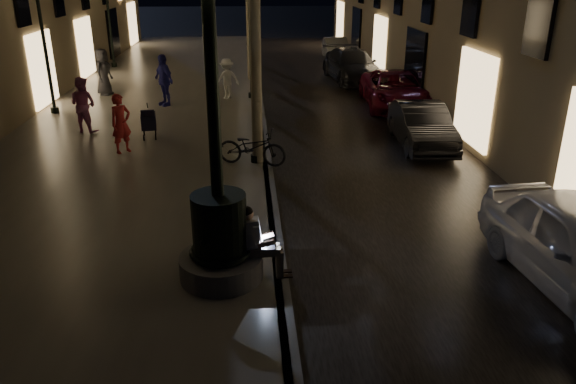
{
  "coord_description": "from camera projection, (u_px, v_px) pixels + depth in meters",
  "views": [
    {
      "loc": [
        -0.49,
        -6.34,
        5.09
      ],
      "look_at": [
        0.2,
        3.0,
        1.31
      ],
      "focal_mm": 35.0,
      "sensor_mm": 36.0,
      "label": 1
    }
  ],
  "objects": [
    {
      "name": "fountain_lamppost",
      "position": [
        219.0,
        223.0,
        9.13
      ],
      "size": [
        1.4,
        1.4,
        5.21
      ],
      "color": "#59595B",
      "rests_on": "promenade"
    },
    {
      "name": "cobble_lane",
      "position": [
        337.0,
        107.0,
        21.87
      ],
      "size": [
        6.0,
        45.0,
        0.02
      ],
      "primitive_type": "cube",
      "color": "black",
      "rests_on": "ground"
    },
    {
      "name": "curb_strip",
      "position": [
        260.0,
        106.0,
        21.64
      ],
      "size": [
        0.25,
        45.0,
        0.2
      ],
      "primitive_type": "cube",
      "color": "#59595B",
      "rests_on": "ground"
    },
    {
      "name": "pedestrian_pink",
      "position": [
        83.0,
        105.0,
        17.54
      ],
      "size": [
        1.04,
        0.94,
        1.74
      ],
      "primitive_type": "imported",
      "rotation": [
        0.0,
        0.0,
        2.74
      ],
      "color": "#C3679C",
      "rests_on": "promenade"
    },
    {
      "name": "promenade",
      "position": [
        155.0,
        107.0,
        21.36
      ],
      "size": [
        8.0,
        45.0,
        0.2
      ],
      "primitive_type": "cube",
      "color": "slate",
      "rests_on": "ground"
    },
    {
      "name": "pedestrian_blue",
      "position": [
        164.0,
        80.0,
        20.91
      ],
      "size": [
        1.06,
        1.17,
        1.91
      ],
      "primitive_type": "imported",
      "rotation": [
        0.0,
        0.0,
        5.38
      ],
      "color": "navy",
      "rests_on": "promenade"
    },
    {
      "name": "seated_man_laptop",
      "position": [
        257.0,
        239.0,
        9.29
      ],
      "size": [
        0.91,
        0.31,
        1.28
      ],
      "color": "gray",
      "rests_on": "promenade"
    },
    {
      "name": "pedestrian_red",
      "position": [
        121.0,
        124.0,
        15.58
      ],
      "size": [
        0.72,
        0.7,
        1.66
      ],
      "primitive_type": "imported",
      "rotation": [
        0.0,
        0.0,
        0.74
      ],
      "color": "red",
      "rests_on": "promenade"
    },
    {
      "name": "car_third",
      "position": [
        396.0,
        90.0,
        21.51
      ],
      "size": [
        2.61,
        5.07,
        1.37
      ],
      "primitive_type": "imported",
      "rotation": [
        0.0,
        0.0,
        -0.07
      ],
      "color": "maroon",
      "rests_on": "ground"
    },
    {
      "name": "lamp_curb_c",
      "position": [
        248.0,
        5.0,
        28.77
      ],
      "size": [
        0.36,
        0.36,
        4.81
      ],
      "color": "black",
      "rests_on": "promenade"
    },
    {
      "name": "stroller",
      "position": [
        149.0,
        121.0,
        17.01
      ],
      "size": [
        0.54,
        1.05,
        1.05
      ],
      "rotation": [
        0.0,
        0.0,
        0.15
      ],
      "color": "black",
      "rests_on": "promenade"
    },
    {
      "name": "lamp_curb_b",
      "position": [
        250.0,
        19.0,
        21.37
      ],
      "size": [
        0.36,
        0.36,
        4.81
      ],
      "color": "black",
      "rests_on": "promenade"
    },
    {
      "name": "lamp_curb_a",
      "position": [
        253.0,
        46.0,
        13.97
      ],
      "size": [
        0.36,
        0.36,
        4.81
      ],
      "color": "black",
      "rests_on": "promenade"
    },
    {
      "name": "bicycle",
      "position": [
        252.0,
        147.0,
        14.71
      ],
      "size": [
        1.96,
        1.19,
        0.97
      ],
      "primitive_type": "imported",
      "rotation": [
        0.0,
        0.0,
        1.25
      ],
      "color": "black",
      "rests_on": "promenade"
    },
    {
      "name": "car_fifth",
      "position": [
        336.0,
        49.0,
        32.9
      ],
      "size": [
        1.43,
        3.75,
        1.22
      ],
      "primitive_type": "imported",
      "rotation": [
        0.0,
        0.0,
        -0.04
      ],
      "color": "#ABABA6",
      "rests_on": "ground"
    },
    {
      "name": "ground",
      "position": [
        260.0,
        108.0,
        21.67
      ],
      "size": [
        120.0,
        120.0,
        0.0
      ],
      "primitive_type": "plane",
      "color": "black",
      "rests_on": "ground"
    },
    {
      "name": "lamp_left_c",
      "position": [
        108.0,
        6.0,
        28.29
      ],
      "size": [
        0.36,
        0.36,
        4.81
      ],
      "color": "black",
      "rests_on": "promenade"
    },
    {
      "name": "lamp_left_b",
      "position": [
        41.0,
        25.0,
        19.04
      ],
      "size": [
        0.36,
        0.36,
        4.81
      ],
      "color": "black",
      "rests_on": "promenade"
    },
    {
      "name": "pedestrian_dark",
      "position": [
        103.0,
        72.0,
        22.68
      ],
      "size": [
        0.82,
        1.04,
        1.85
      ],
      "primitive_type": "imported",
      "rotation": [
        0.0,
        0.0,
        1.28
      ],
      "color": "#2F2F33",
      "rests_on": "promenade"
    },
    {
      "name": "car_second",
      "position": [
        422.0,
        126.0,
        16.83
      ],
      "size": [
        1.56,
        3.97,
        1.29
      ],
      "primitive_type": "imported",
      "rotation": [
        0.0,
        0.0,
        -0.05
      ],
      "color": "black",
      "rests_on": "ground"
    },
    {
      "name": "car_rear",
      "position": [
        352.0,
        65.0,
        26.56
      ],
      "size": [
        2.49,
        5.18,
        1.46
      ],
      "primitive_type": "imported",
      "rotation": [
        0.0,
        0.0,
        0.09
      ],
      "color": "#2B2C30",
      "rests_on": "ground"
    },
    {
      "name": "pedestrian_white",
      "position": [
        227.0,
        79.0,
        22.06
      ],
      "size": [
        1.16,
        0.95,
        1.57
      ],
      "primitive_type": "imported",
      "rotation": [
        0.0,
        0.0,
        3.56
      ],
      "color": "white",
      "rests_on": "promenade"
    }
  ]
}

